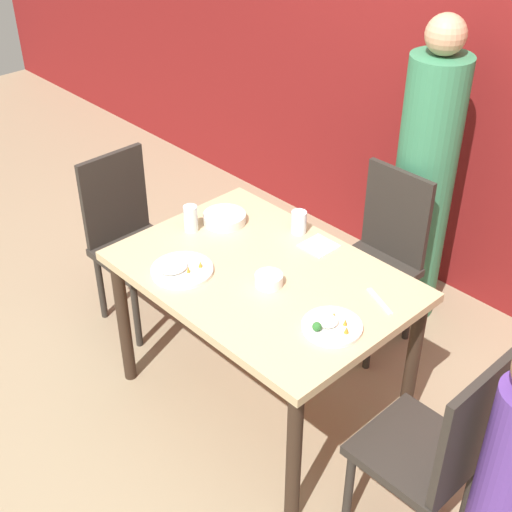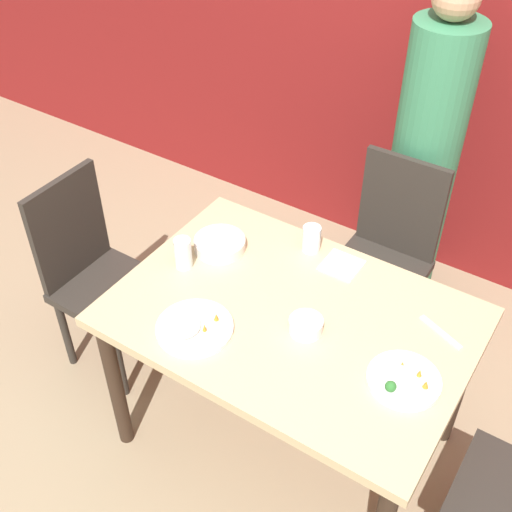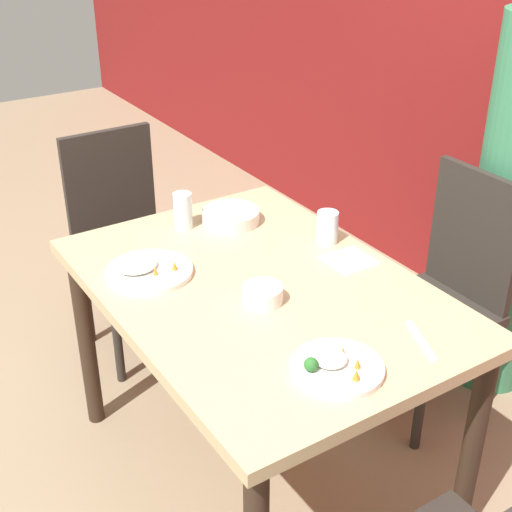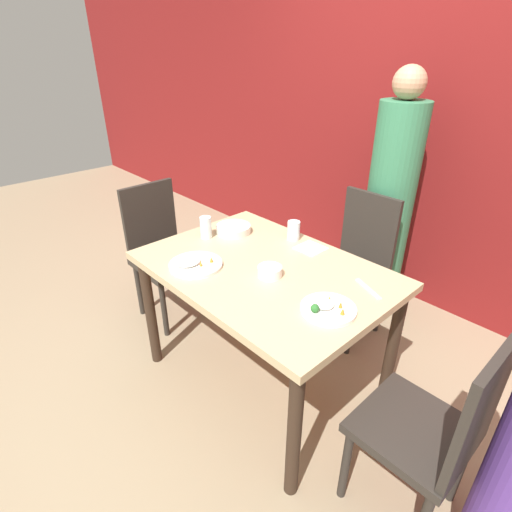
% 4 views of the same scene
% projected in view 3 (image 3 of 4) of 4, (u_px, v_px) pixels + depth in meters
% --- Properties ---
extents(ground_plane, '(10.00, 10.00, 0.00)m').
position_uv_depth(ground_plane, '(259.00, 470.00, 2.48)').
color(ground_plane, '#998466').
extents(dining_table, '(1.24, 0.87, 0.75)m').
position_uv_depth(dining_table, '(260.00, 311.00, 2.16)').
color(dining_table, tan).
rests_on(dining_table, ground_plane).
extents(chair_adult_spot, '(0.40, 0.40, 0.93)m').
position_uv_depth(chair_adult_spot, '(445.00, 291.00, 2.58)').
color(chair_adult_spot, '#2D2823').
rests_on(chair_adult_spot, ground_plane).
extents(chair_empty_left, '(0.40, 0.40, 0.93)m').
position_uv_depth(chair_empty_left, '(125.00, 239.00, 2.94)').
color(chair_empty_left, '#2D2823').
rests_on(chair_empty_left, ground_plane).
extents(bowl_curry, '(0.20, 0.20, 0.05)m').
position_uv_depth(bowl_curry, '(231.00, 216.00, 2.49)').
color(bowl_curry, silver).
rests_on(bowl_curry, dining_table).
extents(plate_rice_adult, '(0.27, 0.27, 0.05)m').
position_uv_depth(plate_rice_adult, '(146.00, 270.00, 2.17)').
color(plate_rice_adult, white).
rests_on(plate_rice_adult, dining_table).
extents(plate_rice_child, '(0.23, 0.23, 0.05)m').
position_uv_depth(plate_rice_child, '(335.00, 367.00, 1.75)').
color(plate_rice_child, white).
rests_on(plate_rice_child, dining_table).
extents(bowl_rice_small, '(0.12, 0.12, 0.05)m').
position_uv_depth(bowl_rice_small, '(262.00, 294.00, 2.03)').
color(bowl_rice_small, white).
rests_on(bowl_rice_small, dining_table).
extents(glass_water_tall, '(0.07, 0.07, 0.11)m').
position_uv_depth(glass_water_tall, '(327.00, 227.00, 2.34)').
color(glass_water_tall, silver).
rests_on(glass_water_tall, dining_table).
extents(glass_water_short, '(0.07, 0.07, 0.13)m').
position_uv_depth(glass_water_short, '(183.00, 211.00, 2.43)').
color(glass_water_short, silver).
rests_on(glass_water_short, dining_table).
extents(napkin_folded, '(0.14, 0.14, 0.01)m').
position_uv_depth(napkin_folded, '(350.00, 260.00, 2.25)').
color(napkin_folded, white).
rests_on(napkin_folded, dining_table).
extents(fork_steel, '(0.17, 0.09, 0.01)m').
position_uv_depth(fork_steel, '(421.00, 341.00, 1.86)').
color(fork_steel, silver).
rests_on(fork_steel, dining_table).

